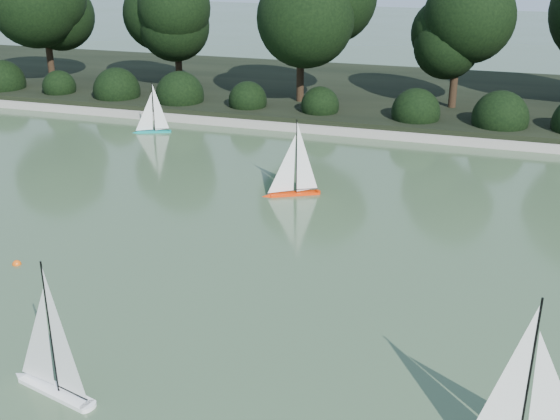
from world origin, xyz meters
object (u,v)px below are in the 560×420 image
(sailboat_orange, at_px, (290,183))
(sailboat_teal, at_px, (150,124))
(race_buoy, at_px, (17,264))
(sailboat_white_a, at_px, (47,369))

(sailboat_orange, height_order, sailboat_teal, sailboat_orange)
(race_buoy, bearing_deg, sailboat_orange, 53.17)
(sailboat_orange, xyz_separation_m, sailboat_teal, (-4.52, 3.17, -0.03))
(sailboat_white_a, distance_m, sailboat_teal, 10.41)
(sailboat_white_a, distance_m, sailboat_orange, 6.56)
(sailboat_teal, bearing_deg, sailboat_white_a, -68.67)
(race_buoy, bearing_deg, sailboat_white_a, -47.51)
(sailboat_teal, height_order, race_buoy, sailboat_teal)
(sailboat_orange, bearing_deg, sailboat_teal, 144.92)
(sailboat_teal, xyz_separation_m, race_buoy, (1.50, -7.20, -0.21))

